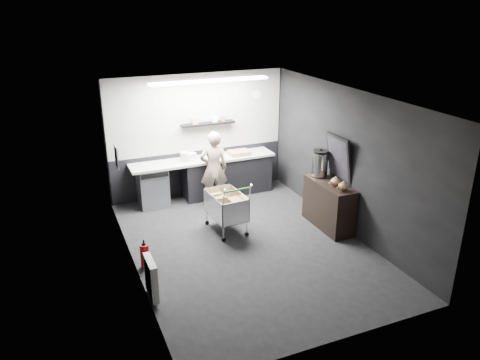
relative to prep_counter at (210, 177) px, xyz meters
name	(u,v)px	position (x,y,z in m)	size (l,w,h in m)	color
floor	(248,246)	(-0.14, -2.42, -0.46)	(5.50, 5.50, 0.00)	black
ceiling	(249,97)	(-0.14, -2.42, 2.24)	(5.50, 5.50, 0.00)	beige
wall_back	(198,135)	(-0.14, 0.33, 0.89)	(5.50, 5.50, 0.00)	black
wall_front	(341,251)	(-0.14, -5.17, 0.89)	(5.50, 5.50, 0.00)	black
wall_left	(130,194)	(-2.14, -2.42, 0.89)	(5.50, 5.50, 0.00)	black
wall_right	(347,161)	(1.86, -2.42, 0.89)	(5.50, 5.50, 0.00)	black
kitchen_wall_panel	(197,113)	(-0.14, 0.31, 1.39)	(3.95, 0.02, 1.70)	#AFAEAA
dado_panel	(199,171)	(-0.14, 0.31, 0.04)	(3.95, 0.02, 1.00)	black
floating_shelf	(208,124)	(0.06, 0.20, 1.16)	(1.20, 0.22, 0.04)	black
wall_clock	(257,94)	(1.26, 0.30, 1.69)	(0.20, 0.20, 0.03)	white
poster	(116,157)	(-2.12, -1.12, 1.09)	(0.02, 0.30, 0.40)	white
poster_red_band	(116,153)	(-2.11, -1.12, 1.16)	(0.01, 0.22, 0.10)	red
radiator	(151,278)	(-2.08, -3.32, -0.11)	(0.10, 0.50, 0.60)	white
ceiling_strip	(210,81)	(-0.14, -0.57, 2.21)	(2.40, 0.20, 0.04)	white
prep_counter	(210,177)	(0.00, 0.00, 0.00)	(3.20, 0.61, 0.90)	black
person	(214,169)	(-0.06, -0.45, 0.35)	(0.59, 0.39, 1.62)	beige
shopping_cart	(226,207)	(-0.27, -1.71, 0.03)	(0.62, 0.97, 1.03)	silver
sideboard	(329,198)	(1.63, -2.29, 0.12)	(0.52, 1.21, 1.81)	black
fire_extinguisher	(145,254)	(-1.99, -2.41, -0.22)	(0.15, 0.15, 0.49)	#A90B0E
cardboard_box	(239,153)	(0.69, -0.05, 0.49)	(0.45, 0.34, 0.09)	#A47F57
pink_tub	(185,157)	(-0.54, 0.00, 0.54)	(0.20, 0.20, 0.20)	beige
white_container	(191,157)	(-0.43, -0.05, 0.53)	(0.20, 0.16, 0.18)	white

